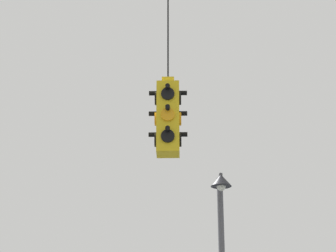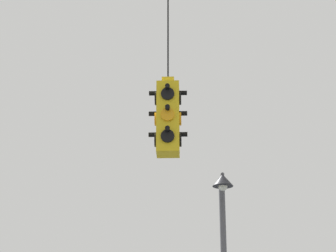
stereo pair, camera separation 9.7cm
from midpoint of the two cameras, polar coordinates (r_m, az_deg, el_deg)
name	(u,v)px [view 2 (the right image)]	position (r m, az deg, el deg)	size (l,w,h in m)	color
traffic_light_near_right_pole	(168,118)	(9.84, 0.28, 0.74)	(0.58, 0.58, 2.69)	yellow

